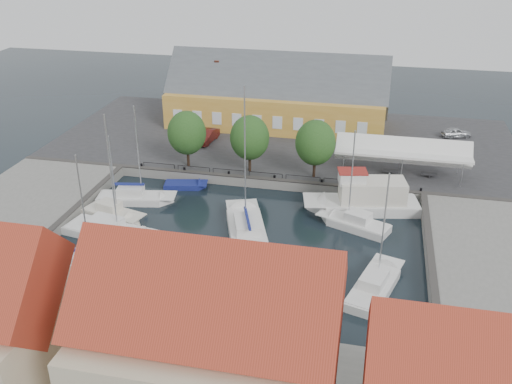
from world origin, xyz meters
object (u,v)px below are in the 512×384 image
car_silver (456,133)px  trawler (366,201)px  east_boat_c (374,288)px  launch_sw (32,296)px  launch_nw (185,186)px  car_red (207,136)px  west_boat_c (110,233)px  east_boat_a (355,225)px  warehouse (273,99)px  tent_canopy (403,152)px  west_boat_b (113,215)px  west_boat_d (82,268)px  west_boat_a (135,199)px  center_sailboat (247,232)px

car_silver → trawler: trawler is taller
east_boat_c → launch_sw: (-25.28, -6.39, -0.17)m
launch_nw → car_red: bearing=94.4°
car_red → east_boat_c: 33.34m
east_boat_c → west_boat_c: size_ratio=0.84×
trawler → east_boat_a: bearing=-101.8°
east_boat_a → west_boat_c: bearing=-163.8°
warehouse → tent_canopy: bearing=-39.9°
warehouse → launch_sw: warehouse is taller
trawler → launch_nw: (-19.00, 1.28, -0.93)m
launch_sw → launch_nw: (5.00, 21.14, -0.00)m
tent_canopy → west_boat_b: (-26.85, -13.96, -3.42)m
west_boat_d → west_boat_c: bearing=93.1°
west_boat_c → launch_sw: size_ratio=2.15×
west_boat_b → warehouse: bearing=69.8°
west_boat_b → launch_nw: size_ratio=1.88×
car_silver → launch_sw: size_ratio=0.65×
west_boat_a → west_boat_c: 6.92m
warehouse → west_boat_d: bearing=-103.3°
launch_nw → trawler: bearing=-3.9°
trawler → west_boat_d: west_boat_d is taller
west_boat_a → east_boat_a: bearing=-1.7°
car_red → west_boat_b: size_ratio=0.51×
tent_canopy → trawler: 8.34m
warehouse → west_boat_c: 32.58m
trawler → launch_nw: bearing=176.1°
warehouse → trawler: 25.10m
center_sailboat → east_boat_a: bearing=21.1°
east_boat_a → west_boat_c: size_ratio=0.82×
launch_nw → warehouse: bearing=73.8°
center_sailboat → west_boat_c: bearing=-167.8°
warehouse → launch_nw: warehouse is taller
east_boat_c → trawler: bearing=95.4°
trawler → east_boat_a: size_ratio=1.17×
car_silver → trawler: 23.03m
west_boat_d → west_boat_b: bearing=99.8°
warehouse → west_boat_c: size_ratio=2.35×
east_boat_a → west_boat_c: (-21.50, -6.24, -0.00)m
tent_canopy → launch_sw: (-27.32, -27.02, -3.59)m
car_red → launch_sw: size_ratio=0.82×
car_silver → west_boat_c: (-32.56, -30.61, -1.36)m
east_boat_c → launch_nw: east_boat_c is taller
car_red → west_boat_d: bearing=-87.0°
car_silver → trawler: bearing=134.2°
west_boat_d → west_boat_a: bearing=94.0°
car_red → west_boat_c: bearing=-88.9°
car_red → warehouse: bearing=60.3°
car_silver → east_boat_a: size_ratio=0.37×
center_sailboat → west_boat_c: size_ratio=1.16×
car_silver → west_boat_b: size_ratio=0.40×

